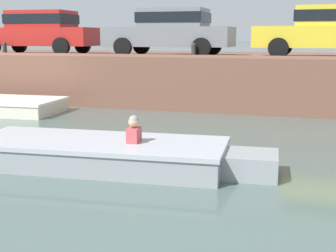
# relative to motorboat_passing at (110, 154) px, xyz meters

# --- Properties ---
(ground_plane) EXTENTS (400.00, 400.00, 0.00)m
(ground_plane) POSITION_rel_motorboat_passing_xyz_m (1.46, 0.21, -0.24)
(ground_plane) COLOR #4C605B
(far_quay_wall) EXTENTS (60.00, 6.00, 1.69)m
(far_quay_wall) POSITION_rel_motorboat_passing_xyz_m (1.46, 9.38, 0.60)
(far_quay_wall) COLOR brown
(far_quay_wall) RESTS_ON ground
(far_wall_coping) EXTENTS (60.00, 0.24, 0.08)m
(far_wall_coping) POSITION_rel_motorboat_passing_xyz_m (1.46, 6.50, 1.48)
(far_wall_coping) COLOR #925F4C
(far_wall_coping) RESTS_ON far_quay_wall
(motorboat_passing) EXTENTS (5.68, 2.05, 0.97)m
(motorboat_passing) POSITION_rel_motorboat_passing_xyz_m (0.00, 0.00, 0.00)
(motorboat_passing) COLOR #93999E
(motorboat_passing) RESTS_ON ground
(car_leftmost_red) EXTENTS (4.40, 1.98, 1.54)m
(car_leftmost_red) POSITION_rel_motorboat_passing_xyz_m (-6.09, 7.71, 2.29)
(car_leftmost_red) COLOR #B2231E
(car_leftmost_red) RESTS_ON far_quay_wall
(car_left_inner_grey) EXTENTS (4.25, 1.96, 1.54)m
(car_left_inner_grey) POSITION_rel_motorboat_passing_xyz_m (-1.11, 7.71, 2.29)
(car_left_inner_grey) COLOR slate
(car_left_inner_grey) RESTS_ON far_quay_wall
(car_centre_yellow) EXTENTS (4.35, 2.06, 1.54)m
(car_centre_yellow) POSITION_rel_motorboat_passing_xyz_m (3.89, 7.71, 2.29)
(car_centre_yellow) COLOR yellow
(car_centre_yellow) RESTS_ON far_quay_wall
(mooring_bollard_west) EXTENTS (0.15, 0.15, 0.45)m
(mooring_bollard_west) POSITION_rel_motorboat_passing_xyz_m (-6.85, 6.63, 1.68)
(mooring_bollard_west) COLOR #2D2B28
(mooring_bollard_west) RESTS_ON far_quay_wall
(mooring_bollard_mid) EXTENTS (0.15, 0.15, 0.45)m
(mooring_bollard_mid) POSITION_rel_motorboat_passing_xyz_m (-0.06, 6.63, 1.68)
(mooring_bollard_mid) COLOR #2D2B28
(mooring_bollard_mid) RESTS_ON far_quay_wall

